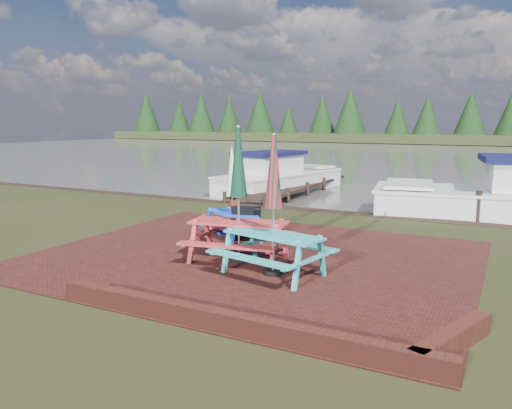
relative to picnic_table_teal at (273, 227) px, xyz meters
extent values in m
plane|color=black|center=(-0.91, -0.07, -0.93)|extent=(120.00, 120.00, 0.00)
cube|color=#361411|center=(-0.91, 0.93, -0.92)|extent=(9.00, 7.50, 0.02)
cube|color=#4C1E16|center=(0.59, -2.67, -0.78)|extent=(6.00, 0.22, 0.30)
cube|color=#4C1E16|center=(3.39, -1.87, -0.78)|extent=(0.82, 1.77, 0.30)
cube|color=#45423B|center=(-0.91, 36.93, -0.93)|extent=(120.00, 60.00, 0.02)
cube|color=black|center=(-0.91, 65.93, -0.43)|extent=(120.00, 10.00, 1.20)
cube|color=teal|center=(0.00, 0.00, -0.14)|extent=(2.02, 1.13, 0.04)
cube|color=teal|center=(-0.15, -0.70, -0.45)|extent=(1.92, 0.65, 0.04)
cube|color=teal|center=(0.15, 0.70, -0.45)|extent=(1.92, 0.65, 0.04)
cube|color=teal|center=(-0.81, 0.17, -0.54)|extent=(0.43, 1.63, 0.78)
cube|color=teal|center=(0.81, -0.17, -0.54)|extent=(0.43, 1.63, 0.78)
cylinder|color=black|center=(0.00, 0.00, -0.88)|extent=(0.38, 0.38, 0.11)
cylinder|color=#B2B2B7|center=(0.00, 0.00, 0.40)|extent=(0.04, 0.04, 2.65)
cone|color=#B4192C|center=(0.00, 0.00, 1.03)|extent=(0.34, 0.34, 1.32)
cube|color=#B02D30|center=(-1.05, 0.55, -0.10)|extent=(2.11, 1.12, 0.04)
cube|color=#B02D30|center=(-0.92, -0.19, -0.43)|extent=(2.02, 0.62, 0.04)
cube|color=#B02D30|center=(-1.19, 1.30, -0.43)|extent=(2.02, 0.62, 0.04)
cube|color=#B02D30|center=(-1.91, 0.40, -0.52)|extent=(0.39, 1.73, 0.82)
cube|color=#B02D30|center=(-0.20, 0.71, -0.52)|extent=(0.39, 1.73, 0.82)
cylinder|color=black|center=(-1.05, 0.55, -0.87)|extent=(0.40, 0.40, 0.11)
cylinder|color=#B2B2B7|center=(-1.05, 0.55, 0.46)|extent=(0.04, 0.04, 2.78)
cone|color=#0D3022|center=(-1.05, 0.55, 1.13)|extent=(0.36, 0.36, 1.39)
cube|color=blue|center=(-2.07, 2.05, -0.26)|extent=(1.71, 1.41, 0.04)
cube|color=blue|center=(-2.40, 1.53, -0.52)|extent=(1.49, 1.06, 0.04)
cube|color=blue|center=(-1.74, 2.57, -0.52)|extent=(1.49, 1.06, 0.04)
cube|color=blue|center=(-2.67, 2.43, -0.59)|extent=(0.82, 1.23, 0.67)
cube|color=blue|center=(-1.48, 1.67, -0.59)|extent=(0.82, 1.23, 0.67)
cylinder|color=black|center=(-2.07, 2.05, -0.88)|extent=(0.33, 0.33, 0.09)
cylinder|color=#B2B2B7|center=(-2.07, 2.05, 0.20)|extent=(0.03, 0.03, 2.26)
cone|color=silver|center=(-2.07, 2.05, 0.74)|extent=(0.29, 0.29, 1.13)
cube|color=black|center=(-1.75, 2.01, -0.47)|extent=(0.59, 0.33, 0.89)
cube|color=black|center=(-1.75, 2.31, -0.47)|extent=(0.59, 0.33, 0.89)
cube|color=black|center=(-1.75, 2.16, -0.04)|extent=(0.55, 0.16, 0.03)
cube|color=black|center=(-4.41, 11.43, -0.81)|extent=(1.60, 9.00, 0.06)
cube|color=black|center=(-5.16, 11.43, -0.76)|extent=(0.08, 9.00, 0.08)
cube|color=black|center=(-3.66, 11.43, -0.76)|extent=(0.08, 9.00, 0.08)
cylinder|color=black|center=(-5.21, 6.93, -1.03)|extent=(0.16, 0.16, 1.00)
cylinder|color=black|center=(-3.61, 6.93, -1.03)|extent=(0.16, 0.16, 1.00)
cube|color=silver|center=(-5.29, 11.88, -0.81)|extent=(3.59, 7.02, 0.96)
cube|color=silver|center=(-5.29, 11.88, -0.31)|extent=(3.66, 7.16, 0.08)
cube|color=silver|center=(-5.45, 11.09, 0.15)|extent=(2.18, 3.09, 0.81)
cube|color=#0E0F34|center=(-5.45, 11.09, 0.60)|extent=(2.44, 3.52, 0.17)
cube|color=silver|center=(-4.78, 14.37, -0.19)|extent=(2.15, 1.57, 0.10)
cube|color=silver|center=(3.97, 8.93, -0.77)|extent=(8.50, 4.09, 1.09)
cube|color=silver|center=(0.92, 8.44, -0.07)|extent=(1.83, 2.61, 0.11)
imported|color=gray|center=(-3.43, 4.50, -0.05)|extent=(0.76, 0.64, 1.77)
camera|label=1|loc=(3.91, -8.26, 1.96)|focal=35.00mm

